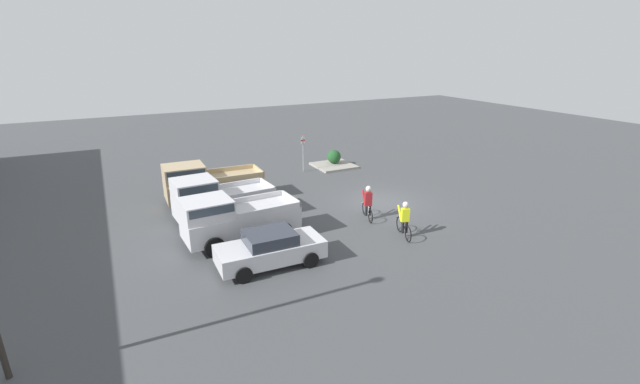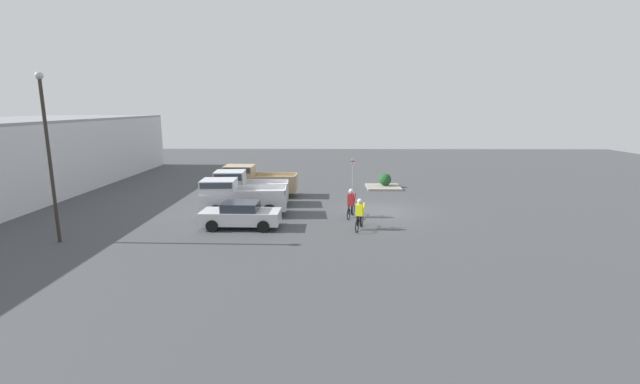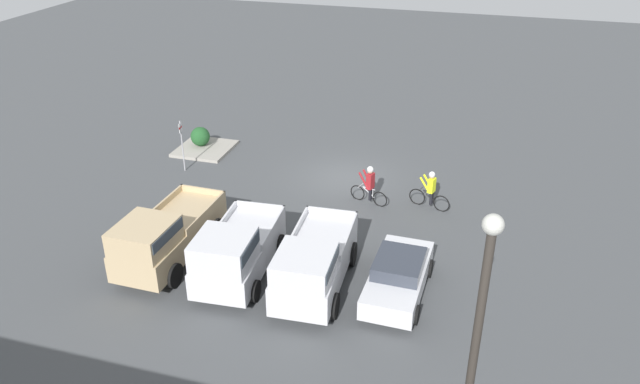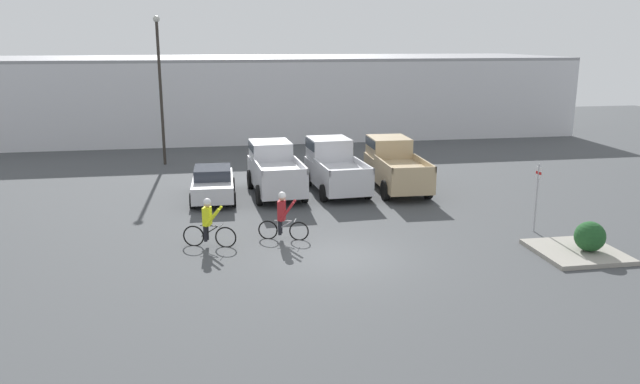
# 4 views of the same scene
# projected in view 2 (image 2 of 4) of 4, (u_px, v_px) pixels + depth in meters

# --- Properties ---
(ground_plane) EXTENTS (80.00, 80.00, 0.00)m
(ground_plane) POSITION_uv_depth(u_px,v_px,m) (382.00, 211.00, 27.11)
(ground_plane) COLOR #424447
(sedan_0) EXTENTS (1.99, 4.28, 1.44)m
(sedan_0) POSITION_uv_depth(u_px,v_px,m) (241.00, 215.00, 23.21)
(sedan_0) COLOR silver
(sedan_0) RESTS_ON ground_plane
(pickup_truck_0) EXTENTS (2.39, 5.15, 2.21)m
(pickup_truck_0) POSITION_uv_depth(u_px,v_px,m) (238.00, 197.00, 25.86)
(pickup_truck_0) COLOR silver
(pickup_truck_0) RESTS_ON ground_plane
(pickup_truck_1) EXTENTS (2.46, 4.94, 2.30)m
(pickup_truck_1) POSITION_uv_depth(u_px,v_px,m) (245.00, 188.00, 28.59)
(pickup_truck_1) COLOR silver
(pickup_truck_1) RESTS_ON ground_plane
(pickup_truck_2) EXTENTS (2.27, 5.30, 2.27)m
(pickup_truck_2) POSITION_uv_depth(u_px,v_px,m) (255.00, 180.00, 31.38)
(pickup_truck_2) COLOR tan
(pickup_truck_2) RESTS_ON ground_plane
(cyclist_0) EXTENTS (1.75, 0.64, 1.76)m
(cyclist_0) POSITION_uv_depth(u_px,v_px,m) (351.00, 202.00, 25.41)
(cyclist_0) COLOR black
(cyclist_0) RESTS_ON ground_plane
(cyclist_1) EXTENTS (1.80, 0.65, 1.72)m
(cyclist_1) POSITION_uv_depth(u_px,v_px,m) (360.00, 214.00, 22.90)
(cyclist_1) COLOR black
(cyclist_1) RESTS_ON ground_plane
(fire_lane_sign) EXTENTS (0.06, 0.30, 2.53)m
(fire_lane_sign) POSITION_uv_depth(u_px,v_px,m) (353.00, 170.00, 34.29)
(fire_lane_sign) COLOR #9E9EA3
(fire_lane_sign) RESTS_ON ground_plane
(lamppost) EXTENTS (0.36, 0.36, 8.06)m
(lamppost) POSITION_uv_depth(u_px,v_px,m) (48.00, 147.00, 19.99)
(lamppost) COLOR #2D2823
(lamppost) RESTS_ON ground_plane
(curb_island) EXTENTS (2.66, 2.72, 0.15)m
(curb_island) POSITION_uv_depth(u_px,v_px,m) (383.00, 187.00, 34.71)
(curb_island) COLOR gray
(curb_island) RESTS_ON ground_plane
(shrub) EXTENTS (0.99, 0.99, 0.99)m
(shrub) POSITION_uv_depth(u_px,v_px,m) (385.00, 180.00, 34.88)
(shrub) COLOR #1E4C23
(shrub) RESTS_ON curb_island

